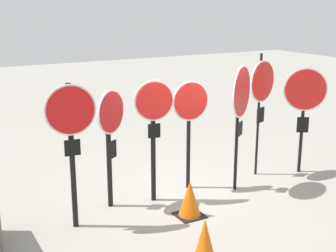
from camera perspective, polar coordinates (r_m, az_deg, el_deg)
The scene contains 10 objects.
ground_plane at distance 8.89m, azimuth 3.12°, elevation -8.15°, with size 40.00×40.00×0.00m, color gray.
stop_sign_0 at distance 7.18m, azimuth -11.72°, elevation -0.41°, with size 0.78×0.18×2.32m.
stop_sign_1 at distance 7.91m, azimuth -7.03°, elevation -0.31°, with size 0.63×0.44×2.08m.
stop_sign_2 at distance 8.06m, azimuth -1.75°, elevation 0.75°, with size 0.70×0.20×2.21m.
stop_sign_3 at distance 8.65m, azimuth 2.70°, elevation 1.58°, with size 0.74×0.15×2.09m.
stop_sign_4 at distance 8.61m, azimuth 8.88°, elevation 3.19°, with size 0.80×0.57×2.39m.
stop_sign_5 at distance 9.47m, azimuth 11.37°, elevation 4.48°, with size 0.80×0.29×2.51m.
stop_sign_6 at distance 9.85m, azimuth 16.33°, elevation 3.26°, with size 0.75×0.49×2.21m.
traffic_cone_0 at distance 7.88m, azimuth 2.67°, elevation -8.87°, with size 0.45×0.45×0.62m.
traffic_cone_1 at distance 6.65m, azimuth 4.50°, elevation -13.66°, with size 0.37×0.37×0.62m.
Camera 1 is at (-4.41, -6.89, 3.48)m, focal length 50.00 mm.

